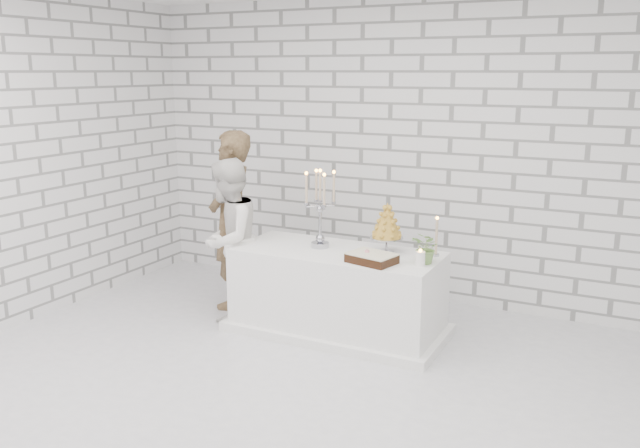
% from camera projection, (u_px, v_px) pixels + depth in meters
% --- Properties ---
extents(ground, '(6.00, 5.00, 0.01)m').
position_uv_depth(ground, '(299.00, 401.00, 4.72)').
color(ground, silver).
rests_on(ground, ground).
extents(wall_back, '(6.00, 0.01, 3.00)m').
position_uv_depth(wall_back, '(419.00, 152.00, 6.56)').
color(wall_back, white).
rests_on(wall_back, ground).
extents(cake_table, '(1.80, 0.80, 0.75)m').
position_uv_depth(cake_table, '(337.00, 292.00, 5.89)').
color(cake_table, white).
rests_on(cake_table, ground).
extents(groom, '(0.54, 0.71, 1.73)m').
position_uv_depth(groom, '(232.00, 220.00, 6.46)').
color(groom, '#3E2D1C').
rests_on(groom, ground).
extents(bride, '(0.68, 0.81, 1.51)m').
position_uv_depth(bride, '(228.00, 240.00, 6.16)').
color(bride, white).
rests_on(bride, ground).
extents(candelabra, '(0.30, 0.30, 0.70)m').
position_uv_depth(candelabra, '(320.00, 209.00, 5.84)').
color(candelabra, '#A2A2AC').
rests_on(candelabra, cake_table).
extents(croquembouche, '(0.29, 0.29, 0.44)m').
position_uv_depth(croquembouche, '(387.00, 228.00, 5.70)').
color(croquembouche, olive).
rests_on(croquembouche, cake_table).
extents(chocolate_cake, '(0.42, 0.34, 0.08)m').
position_uv_depth(chocolate_cake, '(372.00, 258.00, 5.43)').
color(chocolate_cake, black).
rests_on(chocolate_cake, cake_table).
extents(pillar_candle, '(0.09, 0.09, 0.12)m').
position_uv_depth(pillar_candle, '(420.00, 259.00, 5.34)').
color(pillar_candle, white).
rests_on(pillar_candle, cake_table).
extents(extra_taper, '(0.07, 0.07, 0.32)m').
position_uv_depth(extra_taper, '(436.00, 238.00, 5.60)').
color(extra_taper, '#C4AA8B').
rests_on(extra_taper, cake_table).
extents(flowers, '(0.30, 0.29, 0.26)m').
position_uv_depth(flowers, '(427.00, 248.00, 5.39)').
color(flowers, '#427E34').
rests_on(flowers, cake_table).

